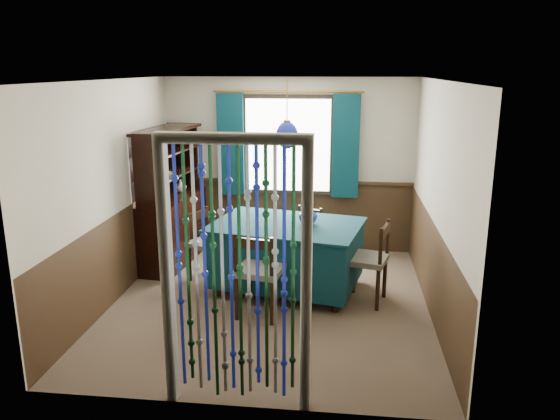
# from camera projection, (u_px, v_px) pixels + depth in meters

# --- Properties ---
(floor) EXTENTS (4.00, 4.00, 0.00)m
(floor) POSITION_uv_depth(u_px,v_px,m) (270.00, 302.00, 6.29)
(floor) COLOR brown
(floor) RESTS_ON ground
(ceiling) EXTENTS (4.00, 4.00, 0.00)m
(ceiling) POSITION_uv_depth(u_px,v_px,m) (269.00, 80.00, 5.66)
(ceiling) COLOR silver
(ceiling) RESTS_ON ground
(wall_back) EXTENTS (3.60, 0.00, 3.60)m
(wall_back) POSITION_uv_depth(u_px,v_px,m) (288.00, 165.00, 7.90)
(wall_back) COLOR #C0B69D
(wall_back) RESTS_ON ground
(wall_front) EXTENTS (3.60, 0.00, 3.60)m
(wall_front) POSITION_uv_depth(u_px,v_px,m) (234.00, 259.00, 4.05)
(wall_front) COLOR #C0B69D
(wall_front) RESTS_ON ground
(wall_left) EXTENTS (0.00, 4.00, 4.00)m
(wall_left) POSITION_uv_depth(u_px,v_px,m) (112.00, 193.00, 6.18)
(wall_left) COLOR #C0B69D
(wall_left) RESTS_ON ground
(wall_right) EXTENTS (0.00, 4.00, 4.00)m
(wall_right) POSITION_uv_depth(u_px,v_px,m) (438.00, 202.00, 5.77)
(wall_right) COLOR #C0B69D
(wall_right) RESTS_ON ground
(wainscot_back) EXTENTS (3.60, 0.00, 3.60)m
(wainscot_back) POSITION_uv_depth(u_px,v_px,m) (288.00, 216.00, 8.07)
(wainscot_back) COLOR #382515
(wainscot_back) RESTS_ON ground
(wainscot_front) EXTENTS (3.60, 0.00, 3.60)m
(wainscot_front) POSITION_uv_depth(u_px,v_px,m) (236.00, 349.00, 4.26)
(wainscot_front) COLOR #382515
(wainscot_front) RESTS_ON ground
(wainscot_left) EXTENTS (0.00, 4.00, 4.00)m
(wainscot_left) POSITION_uv_depth(u_px,v_px,m) (119.00, 255.00, 6.37)
(wainscot_left) COLOR #382515
(wainscot_left) RESTS_ON ground
(wainscot_right) EXTENTS (0.00, 4.00, 4.00)m
(wainscot_right) POSITION_uv_depth(u_px,v_px,m) (431.00, 268.00, 5.97)
(wainscot_right) COLOR #382515
(wainscot_right) RESTS_ON ground
(window) EXTENTS (1.32, 0.12, 1.42)m
(window) POSITION_uv_depth(u_px,v_px,m) (288.00, 145.00, 7.77)
(window) COLOR black
(window) RESTS_ON wall_back
(doorway) EXTENTS (1.16, 0.12, 2.18)m
(doorway) POSITION_uv_depth(u_px,v_px,m) (236.00, 281.00, 4.16)
(doorway) COLOR silver
(doorway) RESTS_ON ground
(dining_table) EXTENTS (1.93, 1.52, 0.83)m
(dining_table) POSITION_uv_depth(u_px,v_px,m) (287.00, 252.00, 6.55)
(dining_table) COLOR #0A2E38
(dining_table) RESTS_ON floor
(chair_near) EXTENTS (0.56, 0.54, 0.97)m
(chair_near) POSITION_uv_depth(u_px,v_px,m) (259.00, 272.00, 5.82)
(chair_near) COLOR black
(chair_near) RESTS_ON floor
(chair_far) EXTENTS (0.53, 0.53, 0.82)m
(chair_far) POSITION_uv_depth(u_px,v_px,m) (305.00, 237.00, 7.28)
(chair_far) COLOR black
(chair_far) RESTS_ON floor
(chair_left) EXTENTS (0.58, 0.59, 0.90)m
(chair_left) POSITION_uv_depth(u_px,v_px,m) (207.00, 243.00, 6.88)
(chair_left) COLOR black
(chair_left) RESTS_ON floor
(chair_right) EXTENTS (0.56, 0.58, 0.96)m
(chair_right) POSITION_uv_depth(u_px,v_px,m) (369.00, 260.00, 6.19)
(chair_right) COLOR black
(chair_right) RESTS_ON floor
(sideboard) EXTENTS (0.63, 1.46, 1.86)m
(sideboard) POSITION_uv_depth(u_px,v_px,m) (171.00, 218.00, 7.46)
(sideboard) COLOR black
(sideboard) RESTS_ON floor
(pendant_lamp) EXTENTS (0.25, 0.25, 0.77)m
(pendant_lamp) POSITION_uv_depth(u_px,v_px,m) (287.00, 135.00, 6.19)
(pendant_lamp) COLOR olive
(pendant_lamp) RESTS_ON ceiling
(vase_table) EXTENTS (0.21, 0.21, 0.21)m
(vase_table) POSITION_uv_depth(u_px,v_px,m) (308.00, 215.00, 6.43)
(vase_table) COLOR #152496
(vase_table) RESTS_ON dining_table
(bowl_shelf) EXTENTS (0.27, 0.27, 0.05)m
(bowl_shelf) POSITION_uv_depth(u_px,v_px,m) (166.00, 174.00, 7.02)
(bowl_shelf) COLOR beige
(bowl_shelf) RESTS_ON sideboard
(vase_sideboard) EXTENTS (0.23, 0.23, 0.19)m
(vase_sideboard) POSITION_uv_depth(u_px,v_px,m) (180.00, 185.00, 7.66)
(vase_sideboard) COLOR beige
(vase_sideboard) RESTS_ON sideboard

